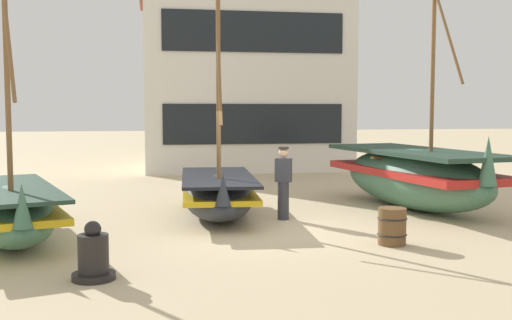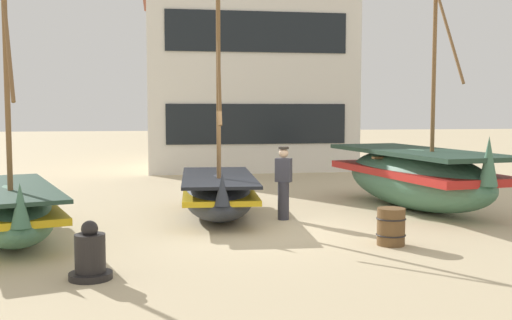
{
  "view_description": "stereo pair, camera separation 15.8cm",
  "coord_description": "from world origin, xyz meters",
  "px_view_note": "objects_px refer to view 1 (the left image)",
  "views": [
    {
      "loc": [
        -2.34,
        -12.48,
        2.54
      ],
      "look_at": [
        0.0,
        1.0,
        1.4
      ],
      "focal_mm": 42.77,
      "sensor_mm": 36.0,
      "label": 1
    },
    {
      "loc": [
        -2.19,
        -12.51,
        2.54
      ],
      "look_at": [
        0.0,
        1.0,
        1.4
      ],
      "focal_mm": 42.77,
      "sensor_mm": 36.0,
      "label": 2
    }
  ],
  "objects_px": {
    "fishing_boat_centre_large": "(414,176)",
    "harbor_building_main": "(243,82)",
    "fishing_boat_near_left": "(9,210)",
    "capstan_winch": "(93,257)",
    "fisherman_by_hull": "(283,184)",
    "fishing_boat_far_right": "(218,194)",
    "wooden_barrel": "(392,226)"
  },
  "relations": [
    {
      "from": "fishing_boat_centre_large",
      "to": "harbor_building_main",
      "type": "xyz_separation_m",
      "value": [
        -2.64,
        11.9,
        2.89
      ]
    },
    {
      "from": "fishing_boat_near_left",
      "to": "capstan_winch",
      "type": "bearing_deg",
      "value": -58.95
    },
    {
      "from": "fishing_boat_centre_large",
      "to": "fisherman_by_hull",
      "type": "xyz_separation_m",
      "value": [
        -3.66,
        -1.02,
        -0.01
      ]
    },
    {
      "from": "fishing_boat_centre_large",
      "to": "fishing_boat_far_right",
      "type": "xyz_separation_m",
      "value": [
        -5.11,
        -0.41,
        -0.29
      ]
    },
    {
      "from": "capstan_winch",
      "to": "harbor_building_main",
      "type": "height_order",
      "value": "harbor_building_main"
    },
    {
      "from": "fishing_boat_far_right",
      "to": "fisherman_by_hull",
      "type": "distance_m",
      "value": 1.6
    },
    {
      "from": "fisherman_by_hull",
      "to": "harbor_building_main",
      "type": "bearing_deg",
      "value": 85.48
    },
    {
      "from": "fishing_boat_near_left",
      "to": "harbor_building_main",
      "type": "distance_m",
      "value": 16.03
    },
    {
      "from": "wooden_barrel",
      "to": "capstan_winch",
      "type": "bearing_deg",
      "value": -164.64
    },
    {
      "from": "fishing_boat_near_left",
      "to": "wooden_barrel",
      "type": "bearing_deg",
      "value": -12.85
    },
    {
      "from": "fishing_boat_far_right",
      "to": "harbor_building_main",
      "type": "bearing_deg",
      "value": 78.64
    },
    {
      "from": "fishing_boat_far_right",
      "to": "harbor_building_main",
      "type": "xyz_separation_m",
      "value": [
        2.47,
        12.31,
        3.17
      ]
    },
    {
      "from": "capstan_winch",
      "to": "harbor_building_main",
      "type": "relative_size",
      "value": 0.1
    },
    {
      "from": "fishing_boat_near_left",
      "to": "wooden_barrel",
      "type": "relative_size",
      "value": 8.98
    },
    {
      "from": "fishing_boat_centre_large",
      "to": "capstan_winch",
      "type": "height_order",
      "value": "fishing_boat_centre_large"
    },
    {
      "from": "fishing_boat_near_left",
      "to": "harbor_building_main",
      "type": "xyz_separation_m",
      "value": [
        6.75,
        14.19,
        3.14
      ]
    },
    {
      "from": "fishing_boat_far_right",
      "to": "fisherman_by_hull",
      "type": "height_order",
      "value": "fishing_boat_far_right"
    },
    {
      "from": "harbor_building_main",
      "to": "wooden_barrel",
      "type": "bearing_deg",
      "value": -88.45
    },
    {
      "from": "fishing_boat_near_left",
      "to": "wooden_barrel",
      "type": "height_order",
      "value": "fishing_boat_near_left"
    },
    {
      "from": "wooden_barrel",
      "to": "harbor_building_main",
      "type": "bearing_deg",
      "value": 91.55
    },
    {
      "from": "harbor_building_main",
      "to": "fishing_boat_far_right",
      "type": "bearing_deg",
      "value": -101.36
    },
    {
      "from": "fishing_boat_near_left",
      "to": "capstan_winch",
      "type": "relative_size",
      "value": 7.08
    },
    {
      "from": "fishing_boat_near_left",
      "to": "fishing_boat_far_right",
      "type": "height_order",
      "value": "fishing_boat_near_left"
    },
    {
      "from": "fishing_boat_near_left",
      "to": "fisherman_by_hull",
      "type": "height_order",
      "value": "fishing_boat_near_left"
    },
    {
      "from": "capstan_winch",
      "to": "wooden_barrel",
      "type": "relative_size",
      "value": 1.27
    },
    {
      "from": "fishing_boat_centre_large",
      "to": "fishing_boat_near_left",
      "type": "bearing_deg",
      "value": -166.28
    },
    {
      "from": "wooden_barrel",
      "to": "fishing_boat_far_right",
      "type": "bearing_deg",
      "value": 129.5
    },
    {
      "from": "fishing_boat_centre_large",
      "to": "fisherman_by_hull",
      "type": "bearing_deg",
      "value": -164.48
    },
    {
      "from": "fishing_boat_near_left",
      "to": "fishing_boat_centre_large",
      "type": "bearing_deg",
      "value": 13.72
    },
    {
      "from": "fishing_boat_far_right",
      "to": "wooden_barrel",
      "type": "height_order",
      "value": "fishing_boat_far_right"
    },
    {
      "from": "fisherman_by_hull",
      "to": "fishing_boat_near_left",
      "type": "bearing_deg",
      "value": -167.44
    },
    {
      "from": "fishing_boat_centre_large",
      "to": "fisherman_by_hull",
      "type": "height_order",
      "value": "fishing_boat_centre_large"
    }
  ]
}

